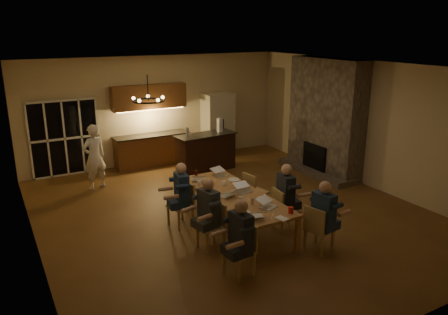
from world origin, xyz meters
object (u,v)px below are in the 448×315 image
(chair_right_near, at_px, (320,228))
(person_left_near, at_px, (241,240))
(person_left_far, at_px, (182,195))
(person_right_mid, at_px, (285,197))
(person_left_mid, at_px, (209,214))
(can_right, at_px, (246,184))
(laptop_d, at_px, (244,187))
(chair_right_far, at_px, (256,191))
(chair_left_near, at_px, (239,252))
(can_cola, at_px, (196,173))
(laptop_c, at_px, (226,191))
(can_silver, at_px, (252,202))
(chandelier, at_px, (148,101))
(plate_far, at_px, (234,180))
(dining_table, at_px, (235,211))
(chair_left_far, at_px, (180,205))
(laptop_f, at_px, (221,171))
(laptop_e, at_px, (199,175))
(refrigerator, at_px, (218,125))
(plate_left, at_px, (243,213))
(person_right_near, at_px, (323,217))
(chair_left_mid, at_px, (210,227))
(mug_mid, at_px, (224,183))
(bar_bottle, at_px, (187,132))
(laptop_a, at_px, (254,211))
(bar_blender, at_px, (220,125))
(redcup_mid, at_px, (208,190))
(redcup_near, at_px, (291,210))
(bar_island, at_px, (206,152))
(standing_person, at_px, (94,157))
(laptop_b, at_px, (269,202))

(chair_right_near, height_order, person_left_near, person_left_near)
(person_left_far, bearing_deg, person_right_mid, 66.80)
(person_left_mid, height_order, can_right, person_left_mid)
(laptop_d, height_order, can_right, laptop_d)
(chair_right_far, bearing_deg, chair_left_near, 133.33)
(chair_left_near, height_order, can_cola, chair_left_near)
(laptop_c, relative_size, laptop_d, 1.00)
(person_left_far, height_order, can_silver, person_left_far)
(chandelier, xyz_separation_m, plate_far, (2.06, 0.55, -1.99))
(dining_table, relative_size, can_right, 24.79)
(chair_left_far, relative_size, laptop_f, 2.78)
(laptop_e, bearing_deg, refrigerator, -100.77)
(plate_left, bearing_deg, person_left_near, -123.97)
(person_right_near, xyz_separation_m, can_silver, (-0.88, 1.00, 0.12))
(chair_left_mid, relative_size, mug_mid, 8.90)
(mug_mid, height_order, can_cola, can_cola)
(dining_table, bearing_deg, chair_left_mid, -147.78)
(chair_left_far, relative_size, bar_bottle, 3.71)
(laptop_c, bearing_deg, laptop_a, 68.17)
(chair_right_far, height_order, plate_left, chair_right_far)
(laptop_a, xyz_separation_m, can_right, (0.68, 1.35, -0.05))
(chair_right_near, relative_size, can_silver, 7.42)
(can_right, relative_size, bar_blender, 0.30)
(chair_right_near, xyz_separation_m, bar_bottle, (-0.26, 5.24, 0.76))
(redcup_mid, distance_m, bar_blender, 4.04)
(redcup_near, relative_size, plate_far, 0.47)
(chandelier, bearing_deg, bar_island, 50.70)
(chair_right_far, bearing_deg, person_left_mid, 113.60)
(bar_island, distance_m, chair_right_near, 5.23)
(laptop_c, relative_size, redcup_mid, 2.67)
(bar_island, bearing_deg, person_right_mid, -99.63)
(refrigerator, distance_m, standing_person, 4.32)
(laptop_b, bearing_deg, dining_table, 82.00)
(person_left_far, distance_m, mug_mid, 0.96)
(refrigerator, height_order, standing_person, refrigerator)
(bar_island, xyz_separation_m, person_right_near, (-0.29, -5.29, 0.15))
(redcup_mid, xyz_separation_m, can_cola, (0.25, 1.08, 0.00))
(refrigerator, xyz_separation_m, plate_far, (-1.83, -4.13, -0.24))
(can_cola, bearing_deg, can_right, -63.27)
(person_right_near, height_order, can_silver, person_right_near)
(bar_blender, bearing_deg, can_right, -118.36)
(redcup_mid, height_order, bar_blender, bar_blender)
(laptop_b, bearing_deg, bar_island, 56.76)
(laptop_f, xyz_separation_m, redcup_near, (0.12, -2.43, -0.05))
(person_right_mid, relative_size, laptop_c, 4.31)
(can_silver, bearing_deg, plate_left, -143.87)
(chair_left_far, distance_m, person_left_far, 0.25)
(bar_island, relative_size, person_right_mid, 1.28)
(can_silver, bearing_deg, laptop_b, -54.73)
(person_right_near, bearing_deg, person_left_near, 83.06)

